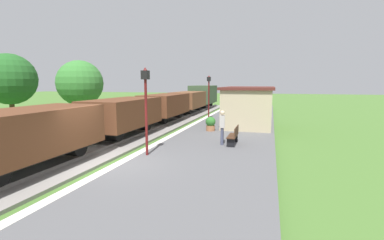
# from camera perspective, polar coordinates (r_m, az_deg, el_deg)

# --- Properties ---
(ground_plane) EXTENTS (160.00, 160.00, 0.00)m
(ground_plane) POSITION_cam_1_polar(r_m,az_deg,el_deg) (11.18, -16.89, -9.78)
(ground_plane) COLOR #47702D
(platform_slab) EXTENTS (6.00, 60.00, 0.25)m
(platform_slab) POSITION_cam_1_polar(r_m,az_deg,el_deg) (9.84, -0.75, -11.11)
(platform_slab) COLOR #565659
(platform_slab) RESTS_ON ground
(platform_edge_stripe) EXTENTS (0.36, 60.00, 0.01)m
(platform_edge_stripe) POSITION_cam_1_polar(r_m,az_deg,el_deg) (10.90, -15.15, -8.77)
(platform_edge_stripe) COLOR silver
(platform_edge_stripe) RESTS_ON platform_slab
(track_ballast) EXTENTS (3.80, 60.00, 0.12)m
(track_ballast) POSITION_cam_1_polar(r_m,az_deg,el_deg) (12.60, -26.19, -7.99)
(track_ballast) COLOR gray
(track_ballast) RESTS_ON ground
(rail_near) EXTENTS (0.07, 60.00, 0.14)m
(rail_near) POSITION_cam_1_polar(r_m,az_deg,el_deg) (12.10, -23.68, -7.83)
(rail_near) COLOR slate
(rail_near) RESTS_ON track_ballast
(rail_far) EXTENTS (0.07, 60.00, 0.14)m
(rail_far) POSITION_cam_1_polar(r_m,az_deg,el_deg) (13.05, -28.59, -7.02)
(rail_far) COLOR slate
(rail_far) RESTS_ON track_ballast
(freight_train) EXTENTS (2.50, 32.60, 2.72)m
(freight_train) POSITION_cam_1_polar(r_m,az_deg,el_deg) (23.13, -5.01, 3.15)
(freight_train) COLOR brown
(freight_train) RESTS_ON rail_near
(station_hut) EXTENTS (3.50, 5.80, 2.78)m
(station_hut) POSITION_cam_1_polar(r_m,az_deg,el_deg) (19.99, 11.74, 2.85)
(station_hut) COLOR tan
(station_hut) RESTS_ON platform_slab
(bench_near_hut) EXTENTS (0.42, 1.50, 0.91)m
(bench_near_hut) POSITION_cam_1_polar(r_m,az_deg,el_deg) (13.75, 8.76, -3.17)
(bench_near_hut) COLOR #422819
(bench_near_hut) RESTS_ON platform_slab
(bench_down_platform) EXTENTS (0.42, 1.50, 0.91)m
(bench_down_platform) POSITION_cam_1_polar(r_m,az_deg,el_deg) (25.05, 12.14, 1.65)
(bench_down_platform) COLOR #422819
(bench_down_platform) RESTS_ON platform_slab
(person_waiting) EXTENTS (0.29, 0.41, 1.71)m
(person_waiting) POSITION_cam_1_polar(r_m,az_deg,el_deg) (13.62, 6.34, -1.26)
(person_waiting) COLOR #474C66
(person_waiting) RESTS_ON platform_slab
(potted_planter) EXTENTS (0.64, 0.64, 0.92)m
(potted_planter) POSITION_cam_1_polar(r_m,az_deg,el_deg) (17.53, 3.90, -0.74)
(potted_planter) COLOR #9E6642
(potted_planter) RESTS_ON platform_slab
(lamp_post_near) EXTENTS (0.28, 0.28, 3.70)m
(lamp_post_near) POSITION_cam_1_polar(r_m,az_deg,el_deg) (11.52, -9.64, 5.14)
(lamp_post_near) COLOR #591414
(lamp_post_near) RESTS_ON platform_slab
(lamp_post_far) EXTENTS (0.28, 0.28, 3.70)m
(lamp_post_far) POSITION_cam_1_polar(r_m,az_deg,el_deg) (22.94, 3.54, 6.48)
(lamp_post_far) COLOR #591414
(lamp_post_far) RESTS_ON platform_slab
(tree_trackside_mid) EXTENTS (3.06, 3.06, 5.06)m
(tree_trackside_mid) POSITION_cam_1_polar(r_m,az_deg,el_deg) (19.85, -33.82, 7.06)
(tree_trackside_mid) COLOR #4C3823
(tree_trackside_mid) RESTS_ON ground
(tree_trackside_far) EXTENTS (3.58, 3.58, 5.08)m
(tree_trackside_far) POSITION_cam_1_polar(r_m,az_deg,el_deg) (23.56, -22.36, 7.12)
(tree_trackside_far) COLOR #4C3823
(tree_trackside_far) RESTS_ON ground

